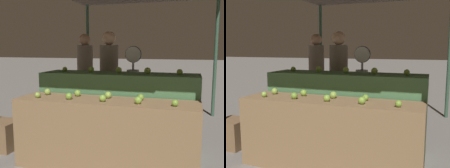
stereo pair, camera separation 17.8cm
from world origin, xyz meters
TOP-DOWN VIEW (x-y plane):
  - ground_plane at (0.00, 0.00)m, footprint 60.00×60.00m
  - display_counter_front at (0.00, 0.00)m, footprint 2.18×0.55m
  - display_counter_back at (0.00, 0.60)m, footprint 2.18×0.55m
  - apple_front_0 at (-0.83, -0.11)m, footprint 0.07×0.07m
  - apple_front_1 at (-0.42, -0.10)m, footprint 0.08×0.08m
  - apple_front_2 at (0.01, -0.10)m, footprint 0.08×0.08m
  - apple_front_3 at (0.42, -0.10)m, footprint 0.08×0.08m
  - apple_front_4 at (0.81, -0.11)m, footprint 0.07×0.07m
  - apple_front_5 at (-0.83, 0.10)m, footprint 0.08×0.08m
  - apple_front_6 at (-0.40, 0.12)m, footprint 0.08×0.08m
  - apple_front_7 at (0.01, 0.10)m, footprint 0.08×0.08m
  - apple_front_8 at (0.41, 0.10)m, footprint 0.07×0.07m
  - apple_back_0 at (-0.82, 0.60)m, footprint 0.07×0.07m
  - apple_back_1 at (-0.41, 0.60)m, footprint 0.09×0.09m
  - apple_back_2 at (-0.00, 0.61)m, footprint 0.08×0.08m
  - apple_back_3 at (0.40, 0.60)m, footprint 0.09×0.09m
  - apple_back_4 at (0.82, 0.60)m, footprint 0.08×0.08m
  - produce_scale at (0.06, 1.26)m, footprint 0.27×0.20m
  - person_vendor_at_scale at (-0.38, 1.37)m, footprint 0.34×0.34m
  - person_customer_left at (-1.12, 2.08)m, footprint 0.36×0.36m
  - wooden_crate_side at (-1.61, 0.17)m, footprint 0.41×0.41m

SIDE VIEW (x-z plane):
  - ground_plane at x=0.00m, z-range 0.00..0.00m
  - wooden_crate_side at x=-1.61m, z-range 0.00..0.41m
  - display_counter_front at x=0.00m, z-range 0.00..0.85m
  - display_counter_back at x=0.00m, z-range 0.00..1.12m
  - apple_front_0 at x=-0.83m, z-range 0.85..0.92m
  - apple_front_4 at x=0.81m, z-range 0.85..0.93m
  - apple_front_8 at x=0.41m, z-range 0.85..0.93m
  - apple_front_2 at x=0.01m, z-range 0.85..0.93m
  - apple_front_5 at x=-0.83m, z-range 0.85..0.93m
  - apple_front_1 at x=-0.42m, z-range 0.85..0.93m
  - apple_front_6 at x=-0.40m, z-range 0.85..0.94m
  - apple_front_3 at x=0.42m, z-range 0.85..0.94m
  - apple_front_7 at x=0.01m, z-range 0.85..0.94m
  - person_customer_left at x=-1.12m, z-range 0.15..1.89m
  - person_vendor_at_scale at x=-0.38m, z-range 0.15..1.89m
  - produce_scale at x=0.06m, z-range 0.33..1.82m
  - apple_back_0 at x=-0.82m, z-range 1.12..1.19m
  - apple_back_4 at x=0.82m, z-range 1.12..1.19m
  - apple_back_2 at x=0.00m, z-range 1.12..1.20m
  - apple_back_1 at x=-0.41m, z-range 1.12..1.20m
  - apple_back_3 at x=0.40m, z-range 1.12..1.20m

